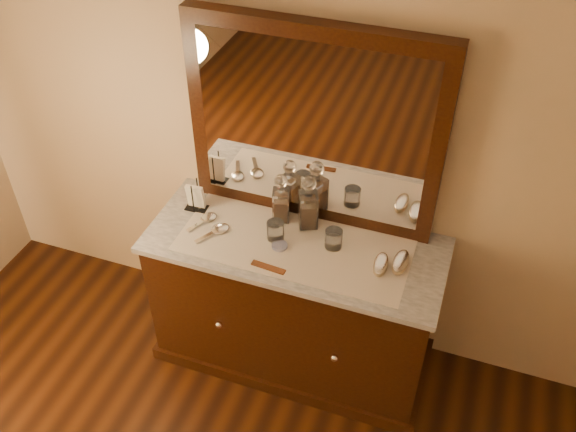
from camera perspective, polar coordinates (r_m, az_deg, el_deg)
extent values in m
plane|color=tan|center=(2.86, 2.68, 9.45)|extent=(4.50, 4.50, 0.00)
cube|color=black|center=(3.28, 0.59, -8.13)|extent=(1.40, 0.55, 0.82)
cube|color=black|center=(3.57, 0.55, -12.07)|extent=(1.46, 0.59, 0.08)
sphere|color=silver|center=(3.16, -6.35, -9.88)|extent=(0.04, 0.04, 0.04)
sphere|color=silver|center=(3.03, 4.29, -12.84)|extent=(0.04, 0.04, 0.04)
cube|color=silver|center=(2.98, 0.64, -2.71)|extent=(1.44, 0.59, 0.03)
cube|color=black|center=(2.85, 2.35, 8.10)|extent=(1.20, 0.08, 1.00)
cube|color=white|center=(2.82, 2.13, 7.75)|extent=(1.06, 0.01, 0.86)
cube|color=silver|center=(2.95, 0.52, -2.72)|extent=(1.10, 0.45, 0.00)
cylinder|color=silver|center=(2.94, -0.77, -2.74)|extent=(0.09, 0.09, 0.01)
cube|color=brown|center=(2.84, -1.81, -4.73)|extent=(0.17, 0.04, 0.01)
cube|color=black|center=(3.19, -8.35, 0.75)|extent=(0.11, 0.07, 0.01)
cylinder|color=black|center=(3.12, -8.74, 1.51)|extent=(0.01, 0.01, 0.17)
cylinder|color=black|center=(3.17, -8.25, 2.24)|extent=(0.01, 0.01, 0.17)
cube|color=white|center=(3.15, -8.48, 1.80)|extent=(0.09, 0.04, 0.14)
cube|color=brown|center=(3.06, -0.63, 0.63)|extent=(0.08, 0.08, 0.12)
cube|color=white|center=(3.04, -0.63, 1.00)|extent=(0.10, 0.10, 0.17)
cylinder|color=white|center=(2.98, -0.65, 2.49)|extent=(0.04, 0.04, 0.03)
sphere|color=white|center=(2.95, -0.65, 3.23)|extent=(0.08, 0.08, 0.07)
cube|color=brown|center=(3.02, 1.85, 0.15)|extent=(0.10, 0.10, 0.13)
cube|color=white|center=(3.00, 1.86, 0.56)|extent=(0.12, 0.12, 0.19)
cylinder|color=white|center=(2.93, 1.90, 2.21)|extent=(0.05, 0.05, 0.03)
sphere|color=white|center=(2.90, 1.92, 3.03)|extent=(0.10, 0.10, 0.07)
ellipsoid|color=tan|center=(2.87, 8.48, -4.55)|extent=(0.07, 0.15, 0.02)
ellipsoid|color=silver|center=(2.85, 8.52, -4.29)|extent=(0.07, 0.15, 0.02)
ellipsoid|color=tan|center=(2.89, 10.26, -4.32)|extent=(0.08, 0.16, 0.02)
ellipsoid|color=silver|center=(2.88, 10.30, -4.05)|extent=(0.08, 0.16, 0.02)
ellipsoid|color=silver|center=(3.11, -7.29, -0.13)|extent=(0.10, 0.11, 0.02)
cube|color=silver|center=(3.08, -8.40, -0.88)|extent=(0.06, 0.11, 0.01)
ellipsoid|color=silver|center=(3.04, -6.25, -1.16)|extent=(0.11, 0.12, 0.02)
cube|color=silver|center=(3.01, -7.54, -1.90)|extent=(0.08, 0.12, 0.01)
cylinder|color=white|center=(2.96, -1.15, -1.34)|extent=(0.08, 0.08, 0.10)
cylinder|color=white|center=(2.92, 4.20, -2.09)|extent=(0.08, 0.08, 0.10)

